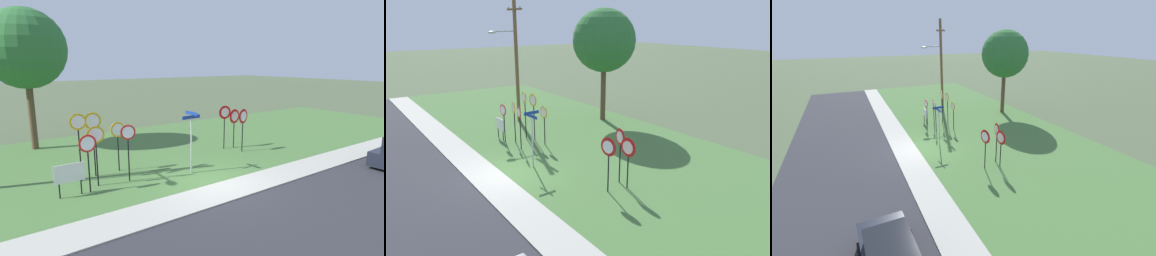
# 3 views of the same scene
# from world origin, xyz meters

# --- Properties ---
(ground_plane) EXTENTS (160.00, 160.00, 0.00)m
(ground_plane) POSITION_xyz_m (0.00, 0.00, 0.00)
(ground_plane) COLOR #4C5B3D
(road_asphalt) EXTENTS (44.00, 6.40, 0.01)m
(road_asphalt) POSITION_xyz_m (0.00, -4.80, 0.01)
(road_asphalt) COLOR #2D2D33
(road_asphalt) RESTS_ON ground_plane
(sidewalk_strip) EXTENTS (44.00, 1.60, 0.06)m
(sidewalk_strip) POSITION_xyz_m (0.00, -0.80, 0.03)
(sidewalk_strip) COLOR #ADAA9E
(sidewalk_strip) RESTS_ON ground_plane
(grass_median) EXTENTS (44.00, 12.00, 0.04)m
(grass_median) POSITION_xyz_m (0.00, 6.00, 0.02)
(grass_median) COLOR #477038
(grass_median) RESTS_ON ground_plane
(stop_sign_near_left) EXTENTS (0.67, 0.11, 2.26)m
(stop_sign_near_left) POSITION_xyz_m (-4.50, 2.04, 1.67)
(stop_sign_near_left) COLOR black
(stop_sign_near_left) RESTS_ON grass_median
(stop_sign_near_right) EXTENTS (0.68, 0.11, 2.28)m
(stop_sign_near_right) POSITION_xyz_m (-2.68, 3.70, 1.69)
(stop_sign_near_right) COLOR black
(stop_sign_near_right) RESTS_ON grass_median
(stop_sign_far_left) EXTENTS (0.68, 0.14, 2.45)m
(stop_sign_far_left) POSITION_xyz_m (-4.04, 2.49, 1.81)
(stop_sign_far_left) COLOR black
(stop_sign_far_left) RESTS_ON grass_median
(stop_sign_far_center) EXTENTS (0.67, 0.11, 2.86)m
(stop_sign_far_center) POSITION_xyz_m (-4.44, 3.39, 2.10)
(stop_sign_far_center) COLOR black
(stop_sign_far_center) RESTS_ON grass_median
(stop_sign_far_right) EXTENTS (0.61, 0.13, 2.41)m
(stop_sign_far_right) POSITION_xyz_m (-2.80, 2.24, 1.76)
(stop_sign_far_right) COLOR black
(stop_sign_far_right) RESTS_ON grass_median
(stop_sign_center_tall) EXTENTS (0.74, 0.11, 2.82)m
(stop_sign_center_tall) POSITION_xyz_m (-3.78, 3.62, 2.10)
(stop_sign_center_tall) COLOR black
(stop_sign_center_tall) RESTS_ON grass_median
(yield_sign_near_left) EXTENTS (0.79, 0.18, 2.39)m
(yield_sign_near_left) POSITION_xyz_m (4.15, 2.81, 1.83)
(yield_sign_near_left) COLOR black
(yield_sign_near_left) RESTS_ON grass_median
(yield_sign_near_right) EXTENTS (0.75, 0.16, 2.50)m
(yield_sign_near_right) POSITION_xyz_m (3.71, 3.83, 1.91)
(yield_sign_near_right) COLOR black
(yield_sign_near_right) RESTS_ON grass_median
(yield_sign_far_left) EXTENTS (0.82, 0.13, 2.26)m
(yield_sign_far_left) POSITION_xyz_m (4.35, 3.72, 1.71)
(yield_sign_far_left) COLOR black
(yield_sign_far_left) RESTS_ON grass_median
(street_name_post) EXTENTS (0.96, 0.82, 2.79)m
(street_name_post) POSITION_xyz_m (-0.13, 1.60, 1.71)
(street_name_post) COLOR #9EA0A8
(street_name_post) RESTS_ON grass_median
(utility_pole) EXTENTS (2.10, 2.04, 8.65)m
(utility_pole) POSITION_xyz_m (-8.31, 4.71, 4.71)
(utility_pole) COLOR brown
(utility_pole) RESTS_ON grass_median
(notice_board) EXTENTS (1.10, 0.07, 1.25)m
(notice_board) POSITION_xyz_m (-5.21, 2.09, 0.87)
(notice_board) COLOR black
(notice_board) RESTS_ON grass_median
(oak_tree_left) EXTENTS (4.33, 4.33, 7.75)m
(oak_tree_left) POSITION_xyz_m (-5.23, 10.00, 5.61)
(oak_tree_left) COLOR brown
(oak_tree_left) RESTS_ON grass_median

